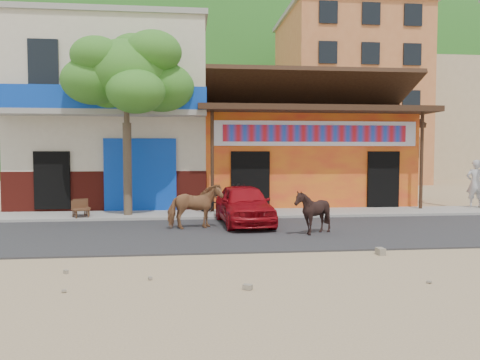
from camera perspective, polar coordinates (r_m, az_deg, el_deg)
The scene contains 16 objects.
ground at distance 10.32m, azimuth 8.62°, elevation -8.72°, with size 120.00×120.00×0.00m, color #9E825B.
road at distance 12.70m, azimuth 5.71°, elevation -6.32°, with size 60.00×5.00×0.04m, color #28282B.
sidewalk at distance 16.10m, azimuth 3.12°, elevation -4.12°, with size 60.00×2.00×0.12m, color gray.
dance_club at distance 20.28m, azimuth 6.88°, elevation 2.33°, with size 8.00×6.00×3.60m, color orange.
cafe_building at distance 20.00m, azimuth -14.68°, elevation 7.10°, with size 7.00×6.00×7.00m, color beige.
apartment_front at distance 35.90m, azimuth 12.82°, elevation 9.42°, with size 9.00×9.00×12.00m, color #CC723F.
apartment_rear at distance 44.86m, azimuth 21.25°, elevation 6.76°, with size 8.00×8.00×10.00m, color tan.
hillside at distance 80.40m, azimuth -4.43°, elevation 10.37°, with size 100.00×40.00×24.00m, color #194C14.
tree at distance 15.71m, azimuth -13.63°, elevation 6.79°, with size 3.00×3.00×6.00m, color #2D721E, non-canonical shape.
cow_tan at distance 13.04m, azimuth -5.52°, elevation -3.22°, with size 0.67×1.47×1.25m, color #97623C.
cow_dark at distance 12.24m, azimuth 8.86°, elevation -3.88°, with size 0.93×1.05×1.16m, color black.
red_car at distance 13.81m, azimuth 0.46°, elevation -2.96°, with size 1.40×3.48×1.18m, color #9F0B14.
scooter at distance 15.82m, azimuth -2.22°, elevation -2.23°, with size 0.66×1.88×0.99m, color black.
pedestrian at distance 19.47m, azimuth 26.76°, elevation -0.38°, with size 0.65×0.42×1.78m, color silver.
cafe_chair_left at distance 15.83m, azimuth -18.76°, elevation -2.35°, with size 0.47×0.47×1.01m, color #452517, non-canonical shape.
cafe_chair_right at distance 15.50m, azimuth -18.89°, elevation -2.52°, with size 0.46×0.46×0.99m, color #493218, non-canonical shape.
Camera 1 is at (-2.61, -9.75, 2.15)m, focal length 35.00 mm.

